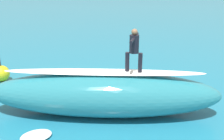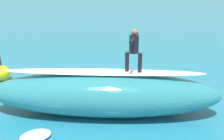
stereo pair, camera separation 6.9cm
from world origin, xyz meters
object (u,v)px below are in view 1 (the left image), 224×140
(surfer_paddling, at_px, (95,80))
(buoy_marker, at_px, (1,73))
(surfer_riding, at_px, (134,47))
(surfboard_riding, at_px, (133,73))
(surfboard_paddling, at_px, (96,84))

(surfer_paddling, bearing_deg, buoy_marker, -119.78)
(surfer_riding, height_order, surfer_paddling, surfer_riding)
(surfboard_riding, bearing_deg, buoy_marker, -15.30)
(surfboard_riding, distance_m, surfer_paddling, 3.68)
(surfboard_paddling, distance_m, surfer_paddling, 0.22)
(surfer_paddling, xyz_separation_m, buoy_marker, (4.61, 0.72, 0.18))
(surfer_riding, bearing_deg, buoy_marker, -15.30)
(surfboard_paddling, bearing_deg, surfboard_riding, 3.61)
(buoy_marker, bearing_deg, surfboard_paddling, -172.59)
(surfboard_paddling, xyz_separation_m, surfer_paddling, (0.08, -0.11, 0.18))
(surfboard_riding, bearing_deg, surfer_riding, -27.25)
(surfboard_paddling, height_order, surfer_paddling, surfer_paddling)
(surfboard_riding, height_order, surfer_riding, surfer_riding)
(surfboard_paddling, xyz_separation_m, buoy_marker, (4.69, 0.61, 0.36))
(surfboard_paddling, height_order, buoy_marker, buoy_marker)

